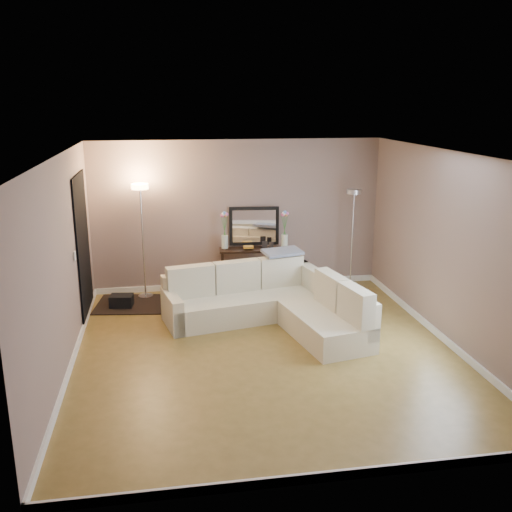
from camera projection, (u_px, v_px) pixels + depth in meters
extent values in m
cube|color=olive|center=(266.00, 351.00, 7.60)|extent=(5.00, 5.50, 0.01)
cube|color=white|center=(267.00, 154.00, 6.91)|extent=(5.00, 5.50, 0.01)
cube|color=gray|center=(238.00, 215.00, 9.88)|extent=(5.00, 0.02, 2.60)
cube|color=gray|center=(327.00, 347.00, 4.63)|extent=(5.00, 0.02, 2.60)
cube|color=gray|center=(62.00, 266.00, 6.87)|extent=(0.02, 5.50, 2.60)
cube|color=gray|center=(450.00, 249.00, 7.65)|extent=(0.02, 5.50, 2.60)
cube|color=white|center=(238.00, 284.00, 10.19)|extent=(5.00, 0.03, 0.10)
cube|color=white|center=(321.00, 477.00, 4.99)|extent=(5.00, 0.03, 0.10)
cube|color=white|center=(73.00, 361.00, 7.20)|extent=(0.03, 5.50, 0.10)
cube|color=white|center=(440.00, 335.00, 7.98)|extent=(0.03, 5.50, 0.10)
cube|color=black|center=(83.00, 247.00, 8.54)|extent=(0.02, 1.20, 2.20)
cube|color=white|center=(75.00, 256.00, 7.71)|extent=(0.02, 0.08, 0.12)
cube|color=beige|center=(245.00, 306.00, 8.73)|extent=(2.51, 1.30, 0.37)
cube|color=beige|center=(237.00, 284.00, 8.95)|extent=(2.38, 0.67, 0.52)
cube|color=beige|center=(172.00, 311.00, 8.32)|extent=(0.33, 0.85, 0.52)
cube|color=beige|center=(325.00, 326.00, 7.97)|extent=(1.11, 1.61, 0.37)
cube|color=beige|center=(332.00, 297.00, 8.38)|extent=(0.65, 2.29, 0.52)
cube|color=beige|center=(190.00, 281.00, 8.55)|extent=(0.74, 0.34, 0.48)
cube|color=beige|center=(237.00, 276.00, 8.80)|extent=(0.74, 0.34, 0.48)
cube|color=beige|center=(280.00, 271.00, 9.06)|extent=(0.74, 0.34, 0.48)
cube|color=beige|center=(331.00, 289.00, 8.18)|extent=(0.33, 0.69, 0.48)
cube|color=beige|center=(356.00, 305.00, 7.56)|extent=(0.33, 0.69, 0.48)
cube|color=gray|center=(282.00, 252.00, 9.01)|extent=(0.68, 0.49, 0.08)
cube|color=black|center=(255.00, 250.00, 9.85)|extent=(1.25, 0.44, 0.04)
cube|color=black|center=(223.00, 273.00, 9.79)|extent=(0.05, 0.05, 0.71)
cube|color=black|center=(222.00, 269.00, 10.04)|extent=(0.05, 0.05, 0.71)
cube|color=black|center=(288.00, 272.00, 9.87)|extent=(0.05, 0.05, 0.71)
cube|color=black|center=(286.00, 268.00, 10.12)|extent=(0.05, 0.05, 0.71)
cube|color=black|center=(255.00, 281.00, 10.00)|extent=(1.17, 0.40, 0.03)
cube|color=#BF3333|center=(226.00, 276.00, 9.94)|extent=(0.04, 0.15, 0.18)
cube|color=#3359A5|center=(228.00, 275.00, 9.94)|extent=(0.05, 0.15, 0.20)
cube|color=gold|center=(231.00, 275.00, 9.94)|extent=(0.05, 0.15, 0.22)
cube|color=#3F7F4C|center=(234.00, 276.00, 9.95)|extent=(0.06, 0.15, 0.18)
cube|color=#994C99|center=(236.00, 275.00, 9.95)|extent=(0.04, 0.15, 0.20)
cube|color=orange|center=(238.00, 274.00, 9.95)|extent=(0.05, 0.15, 0.22)
cube|color=#262626|center=(241.00, 275.00, 9.96)|extent=(0.05, 0.15, 0.18)
cube|color=#4C99B2|center=(244.00, 275.00, 9.96)|extent=(0.06, 0.15, 0.20)
cube|color=#B2A58C|center=(246.00, 274.00, 9.96)|extent=(0.04, 0.15, 0.22)
cube|color=brown|center=(249.00, 275.00, 9.97)|extent=(0.05, 0.15, 0.18)
cube|color=navy|center=(251.00, 275.00, 9.97)|extent=(0.05, 0.15, 0.20)
cube|color=gold|center=(254.00, 274.00, 9.97)|extent=(0.06, 0.15, 0.22)
cube|color=black|center=(254.00, 226.00, 9.90)|extent=(0.86, 0.12, 0.68)
cube|color=white|center=(254.00, 226.00, 9.88)|extent=(0.75, 0.08, 0.56)
cube|color=orange|center=(248.00, 247.00, 9.80)|extent=(0.18, 0.13, 0.04)
cube|color=black|center=(265.00, 245.00, 9.79)|extent=(0.10, 0.03, 0.12)
cube|color=black|center=(271.00, 245.00, 9.80)|extent=(0.08, 0.03, 0.10)
cylinder|color=silver|center=(225.00, 242.00, 9.78)|extent=(0.12, 0.12, 0.23)
cylinder|color=#38722D|center=(224.00, 227.00, 9.70)|extent=(0.09, 0.02, 0.39)
sphere|color=#E5598C|center=(222.00, 215.00, 9.65)|extent=(0.07, 0.07, 0.07)
cylinder|color=#38722D|center=(224.00, 226.00, 9.70)|extent=(0.05, 0.01, 0.41)
sphere|color=white|center=(223.00, 214.00, 9.65)|extent=(0.07, 0.07, 0.07)
cylinder|color=#38722D|center=(225.00, 226.00, 9.70)|extent=(0.01, 0.01, 0.43)
sphere|color=#598CE5|center=(224.00, 213.00, 9.64)|extent=(0.07, 0.07, 0.07)
cylinder|color=#38722D|center=(225.00, 227.00, 9.71)|extent=(0.05, 0.01, 0.39)
sphere|color=#E58C4C|center=(225.00, 215.00, 9.66)|extent=(0.07, 0.07, 0.07)
cylinder|color=#38722D|center=(226.00, 226.00, 9.70)|extent=(0.10, 0.02, 0.41)
sphere|color=#D866B2|center=(226.00, 214.00, 9.65)|extent=(0.07, 0.07, 0.07)
cylinder|color=silver|center=(285.00, 241.00, 9.85)|extent=(0.12, 0.12, 0.23)
cylinder|color=#38722D|center=(284.00, 226.00, 9.78)|extent=(0.09, 0.02, 0.39)
sphere|color=#E5598C|center=(283.00, 215.00, 9.72)|extent=(0.07, 0.07, 0.07)
cylinder|color=#38722D|center=(284.00, 225.00, 9.78)|extent=(0.05, 0.01, 0.41)
sphere|color=white|center=(284.00, 214.00, 9.72)|extent=(0.07, 0.07, 0.07)
cylinder|color=#38722D|center=(285.00, 225.00, 9.77)|extent=(0.01, 0.01, 0.43)
sphere|color=#598CE5|center=(285.00, 212.00, 9.72)|extent=(0.07, 0.07, 0.07)
cylinder|color=#38722D|center=(285.00, 226.00, 9.78)|extent=(0.05, 0.01, 0.39)
sphere|color=#E58C4C|center=(286.00, 215.00, 9.73)|extent=(0.07, 0.07, 0.07)
cylinder|color=#38722D|center=(286.00, 225.00, 9.78)|extent=(0.10, 0.02, 0.41)
sphere|color=#D866B2|center=(287.00, 213.00, 9.72)|extent=(0.07, 0.07, 0.07)
cylinder|color=silver|center=(146.00, 296.00, 9.68)|extent=(0.28, 0.28, 0.03)
cylinder|color=silver|center=(143.00, 244.00, 9.44)|extent=(0.03, 0.03, 1.84)
cylinder|color=#FFBF72|center=(140.00, 186.00, 9.18)|extent=(0.31, 0.31, 0.08)
cylinder|color=silver|center=(350.00, 288.00, 10.11)|extent=(0.28, 0.28, 0.03)
cylinder|color=silver|center=(352.00, 242.00, 9.89)|extent=(0.03, 0.03, 1.69)
cylinder|color=silver|center=(354.00, 192.00, 9.65)|extent=(0.31, 0.31, 0.08)
cube|color=black|center=(136.00, 304.00, 9.33)|extent=(1.37, 1.10, 0.02)
cube|color=black|center=(122.00, 302.00, 9.20)|extent=(0.39, 0.30, 0.23)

